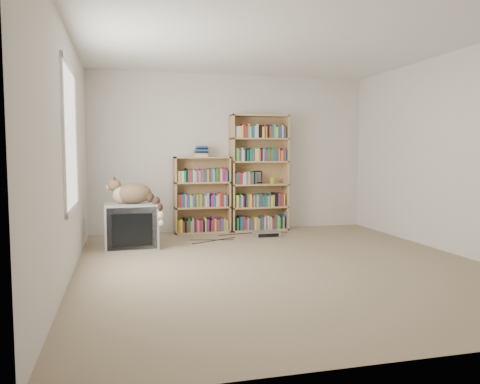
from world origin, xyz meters
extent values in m
cube|color=tan|center=(0.00, 0.00, 0.00)|extent=(4.50, 5.00, 0.01)
cube|color=silver|center=(0.00, 2.50, 1.25)|extent=(4.50, 0.02, 2.50)
cube|color=silver|center=(0.00, -2.50, 1.25)|extent=(4.50, 0.02, 2.50)
cube|color=silver|center=(-2.25, 0.00, 1.25)|extent=(0.02, 5.00, 2.50)
cube|color=silver|center=(2.25, 0.00, 1.25)|extent=(0.02, 5.00, 2.50)
cube|color=white|center=(0.00, 0.00, 2.50)|extent=(4.50, 5.00, 0.02)
cube|color=white|center=(-2.24, 0.20, 1.40)|extent=(0.02, 1.22, 1.52)
cube|color=#9C9C9E|center=(-1.63, 1.41, 0.29)|extent=(0.69, 0.63, 0.59)
cube|color=black|center=(-1.62, 1.12, 0.29)|extent=(0.62, 0.05, 0.54)
cube|color=black|center=(-1.62, 1.10, 0.28)|extent=(0.50, 0.03, 0.41)
cube|color=black|center=(-1.63, 1.55, 0.28)|extent=(0.42, 0.35, 0.35)
ellipsoid|color=#362316|center=(-1.60, 1.39, 0.72)|extent=(0.49, 0.32, 0.27)
ellipsoid|color=#362316|center=(-1.48, 1.39, 0.71)|extent=(0.22, 0.24, 0.20)
ellipsoid|color=tan|center=(-1.76, 1.37, 0.71)|extent=(0.19, 0.19, 0.22)
ellipsoid|color=#362316|center=(-1.84, 1.38, 0.84)|extent=(0.17, 0.16, 0.16)
sphere|color=beige|center=(-1.90, 1.38, 0.81)|extent=(0.07, 0.07, 0.07)
cone|color=black|center=(-1.83, 1.34, 0.91)|extent=(0.06, 0.08, 0.09)
cone|color=black|center=(-1.83, 1.44, 0.91)|extent=(0.06, 0.08, 0.09)
cube|color=tan|center=(-0.04, 2.34, 0.93)|extent=(0.02, 0.30, 1.86)
cube|color=tan|center=(0.86, 2.34, 0.93)|extent=(0.02, 0.30, 1.86)
cube|color=tan|center=(0.41, 2.48, 0.93)|extent=(0.93, 0.03, 1.86)
cube|color=tan|center=(0.41, 2.34, 1.84)|extent=(0.93, 0.30, 0.02)
cube|color=tan|center=(0.41, 2.34, 0.01)|extent=(0.93, 0.30, 0.03)
cube|color=tan|center=(0.41, 2.34, 0.38)|extent=(0.93, 0.30, 0.03)
cube|color=tan|center=(0.41, 2.34, 0.75)|extent=(0.93, 0.30, 0.02)
cube|color=tan|center=(0.41, 2.34, 1.11)|extent=(0.93, 0.30, 0.02)
cube|color=tan|center=(0.41, 2.34, 1.48)|extent=(0.93, 0.30, 0.02)
cube|color=red|center=(0.41, 2.34, 0.12)|extent=(0.85, 0.24, 0.19)
cube|color=#1951A7|center=(0.41, 2.34, 0.49)|extent=(0.85, 0.24, 0.19)
cube|color=#167D36|center=(0.41, 2.34, 0.85)|extent=(0.85, 0.24, 0.19)
cube|color=beige|center=(0.41, 2.34, 1.22)|extent=(0.85, 0.24, 0.19)
cube|color=black|center=(0.41, 2.34, 1.59)|extent=(0.85, 0.24, 0.19)
cube|color=tan|center=(-0.94, 2.34, 0.60)|extent=(0.02, 0.30, 1.19)
cube|color=tan|center=(-0.10, 2.34, 0.60)|extent=(0.02, 0.30, 1.19)
cube|color=tan|center=(-0.52, 2.48, 0.60)|extent=(0.87, 0.03, 1.19)
cube|color=tan|center=(-0.52, 2.34, 1.18)|extent=(0.87, 0.30, 0.02)
cube|color=tan|center=(-0.52, 2.34, 0.01)|extent=(0.87, 0.30, 0.03)
cube|color=tan|center=(-0.52, 2.34, 0.40)|extent=(0.87, 0.30, 0.03)
cube|color=tan|center=(-0.52, 2.34, 0.79)|extent=(0.87, 0.30, 0.02)
cube|color=red|center=(-0.52, 2.34, 0.12)|extent=(0.79, 0.24, 0.19)
cube|color=#1951A7|center=(-0.52, 2.34, 0.51)|extent=(0.79, 0.24, 0.19)
cube|color=#167D36|center=(-0.52, 2.34, 0.90)|extent=(0.79, 0.24, 0.19)
cube|color=red|center=(-0.54, 2.34, 1.28)|extent=(0.20, 0.26, 0.17)
cylinder|color=#90A930|center=(0.64, 2.34, 0.81)|extent=(0.09, 0.09, 0.10)
cube|color=black|center=(0.41, 2.44, 0.86)|extent=(0.15, 0.05, 0.21)
cube|color=#A8A8AD|center=(0.34, 1.73, 0.04)|extent=(0.37, 0.27, 0.08)
cube|color=silver|center=(-2.24, 1.76, 0.32)|extent=(0.01, 0.08, 0.13)
camera|label=1|loc=(-1.72, -4.89, 1.25)|focal=35.00mm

